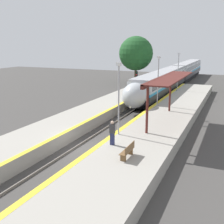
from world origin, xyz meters
name	(u,v)px	position (x,y,z in m)	size (l,w,h in m)	color
ground_plane	(84,149)	(0.00, 0.00, 0.00)	(120.00, 120.00, 0.00)	#423F3D
rail_left	(76,147)	(-0.72, 0.00, 0.07)	(0.08, 90.00, 0.15)	slate
rail_right	(93,150)	(0.72, 0.00, 0.07)	(0.08, 90.00, 0.15)	slate
train	(176,75)	(0.00, 34.65, 2.20)	(2.83, 49.87, 3.84)	black
platform_right	(136,151)	(4.18, 0.00, 0.52)	(4.97, 64.00, 1.06)	#9E998E
platform_left	(44,136)	(-3.77, 0.00, 0.52)	(4.15, 64.00, 1.06)	#9E998E
platform_bench	(128,151)	(4.51, -2.53, 1.52)	(0.44, 1.59, 0.89)	brown
person_waiting	(112,132)	(2.71, -0.82, 1.95)	(0.36, 0.23, 1.72)	navy
railway_signal	(136,83)	(-2.56, 19.56, 2.55)	(0.28, 0.28, 4.16)	#59595E
lamppost_near	(119,94)	(2.21, 1.49, 4.20)	(0.36, 0.20, 5.51)	#9E9EA3
lamppost_mid	(158,78)	(2.21, 12.94, 4.20)	(0.36, 0.20, 5.51)	#9E9EA3
lamppost_far	(178,69)	(2.21, 24.40, 4.20)	(0.36, 0.20, 5.51)	#9E9EA3
station_canopy	(168,80)	(4.68, 6.69, 4.79)	(2.02, 11.04, 4.02)	#511E19
background_tree_left	(136,53)	(-8.36, 35.90, 5.97)	(6.71, 6.71, 9.33)	brown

